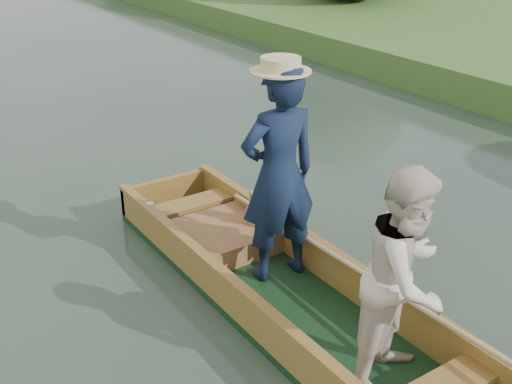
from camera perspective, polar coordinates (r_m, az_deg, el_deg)
ground at (r=5.79m, az=3.36°, el=-10.67°), size 120.00×120.00×0.00m
punt at (r=5.37m, az=5.28°, el=-5.00°), size 1.17×5.00×2.14m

